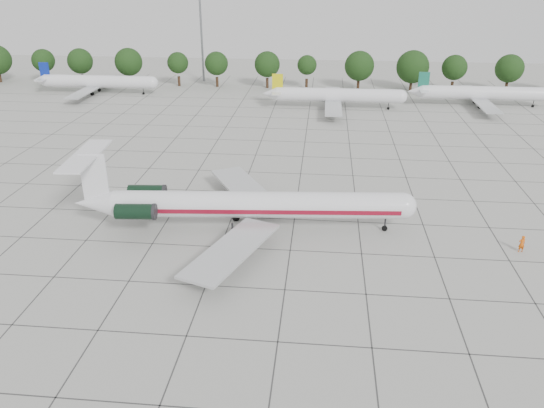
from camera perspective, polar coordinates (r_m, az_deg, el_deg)
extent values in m
plane|color=#A4A39D|center=(60.18, 1.97, -5.00)|extent=(260.00, 260.00, 0.00)
cube|color=#383838|center=(73.59, 2.75, 0.74)|extent=(170.00, 170.00, 0.02)
cylinder|color=silver|center=(63.20, -1.53, -0.06)|extent=(34.68, 5.87, 3.17)
sphere|color=silver|center=(64.77, 13.91, -0.19)|extent=(3.17, 3.17, 3.17)
cone|color=silver|center=(67.02, -18.58, 0.08)|extent=(5.03, 3.53, 3.17)
cube|color=maroon|center=(64.75, -1.47, 0.33)|extent=(33.48, 2.69, 0.53)
cube|color=maroon|center=(61.85, -1.60, -0.88)|extent=(33.48, 2.69, 0.53)
cube|color=#B7BABC|center=(71.76, -3.13, 1.88)|extent=(10.93, 14.70, 0.29)
cube|color=#B7BABC|center=(56.27, -4.36, -4.90)|extent=(9.17, 15.02, 0.29)
cube|color=black|center=(67.11, -13.41, 1.02)|extent=(2.20, 1.41, 0.24)
cylinder|color=black|center=(67.70, -13.27, 1.25)|extent=(4.73, 2.18, 1.82)
cube|color=black|center=(63.31, -14.30, -0.53)|extent=(2.20, 1.41, 0.24)
cylinder|color=black|center=(62.72, -14.45, -0.79)|extent=(4.73, 2.18, 1.82)
cube|color=silver|center=(65.61, -18.57, 2.74)|extent=(3.08, 0.51, 5.76)
cube|color=silver|center=(64.96, -19.45, 4.94)|extent=(3.77, 11.70, 0.21)
cylinder|color=black|center=(65.40, 12.06, -2.12)|extent=(0.21, 0.21, 1.82)
cylinder|color=black|center=(65.66, 12.02, -2.57)|extent=(0.69, 0.32, 0.67)
cylinder|color=black|center=(66.53, -3.89, -0.80)|extent=(0.25, 0.25, 1.73)
cylinder|color=black|center=(66.86, -3.88, -1.40)|extent=(1.00, 0.65, 0.96)
cylinder|color=black|center=(62.08, -4.27, -2.77)|extent=(0.25, 0.25, 1.73)
cylinder|color=black|center=(62.43, -4.25, -3.40)|extent=(1.00, 0.65, 0.96)
imported|color=#E3580D|center=(65.66, 25.27, -3.89)|extent=(0.79, 0.58, 2.01)
cylinder|color=silver|center=(140.77, -18.18, 12.42)|extent=(27.20, 3.00, 3.00)
cube|color=#B7BABC|center=(141.40, -18.50, 11.93)|extent=(3.50, 27.20, 0.25)
cube|color=navy|center=(146.14, -23.29, 13.13)|extent=(2.40, 0.25, 3.60)
cylinder|color=black|center=(143.65, -18.08, 11.59)|extent=(0.80, 0.45, 0.80)
cylinder|color=black|center=(139.72, -18.77, 11.16)|extent=(0.80, 0.45, 0.80)
cylinder|color=silver|center=(120.44, 7.11, 11.55)|extent=(27.20, 3.00, 3.00)
cube|color=#B7BABC|center=(120.69, 6.60, 11.02)|extent=(3.50, 27.20, 0.25)
cube|color=#D1C80C|center=(120.30, 0.60, 12.98)|extent=(2.40, 0.25, 3.60)
cylinder|color=black|center=(123.16, 6.56, 10.62)|extent=(0.80, 0.45, 0.80)
cylinder|color=black|center=(118.89, 6.57, 10.12)|extent=(0.80, 0.45, 0.80)
cylinder|color=silver|center=(130.59, 21.79, 11.03)|extent=(27.20, 3.00, 3.00)
cube|color=#B7BABC|center=(130.57, 21.28, 10.56)|extent=(3.50, 27.20, 0.25)
cube|color=#15614D|center=(127.05, 16.02, 12.69)|extent=(2.40, 0.25, 3.60)
cylinder|color=black|center=(132.94, 20.96, 10.21)|extent=(0.80, 0.45, 0.80)
cylinder|color=black|center=(128.82, 21.42, 9.72)|extent=(0.80, 0.45, 0.80)
cylinder|color=#332114|center=(165.48, -27.21, 12.01)|extent=(0.70, 0.70, 2.50)
cylinder|color=#332114|center=(158.86, -23.10, 12.32)|extent=(0.70, 0.70, 2.50)
sphere|color=black|center=(158.08, -23.39, 13.99)|extent=(5.94, 5.94, 5.94)
cylinder|color=#332114|center=(154.33, -19.69, 12.53)|extent=(0.70, 0.70, 2.50)
sphere|color=black|center=(153.53, -19.94, 14.25)|extent=(6.57, 6.57, 6.57)
cylinder|color=#332114|center=(149.30, -14.97, 12.75)|extent=(0.70, 0.70, 2.50)
sphere|color=black|center=(148.47, -15.18, 14.54)|extent=(7.15, 7.15, 7.15)
cylinder|color=#332114|center=(145.29, -9.96, 12.89)|extent=(0.70, 0.70, 2.50)
sphere|color=black|center=(144.44, -10.10, 14.73)|extent=(5.43, 5.43, 5.43)
cylinder|color=#332114|center=(142.96, -5.92, 12.93)|extent=(0.70, 0.70, 2.50)
sphere|color=black|center=(142.09, -6.00, 14.81)|extent=(5.99, 5.99, 5.99)
cylinder|color=#332114|center=(140.97, -0.51, 12.89)|extent=(0.70, 0.70, 2.50)
sphere|color=black|center=(140.09, -0.52, 14.80)|extent=(6.50, 6.50, 6.50)
cylinder|color=#332114|center=(140.27, 3.73, 12.78)|extent=(0.70, 0.70, 2.50)
sphere|color=black|center=(139.39, 3.79, 14.70)|extent=(4.93, 4.93, 4.93)
cylinder|color=#332114|center=(140.46, 9.25, 12.54)|extent=(0.70, 0.70, 2.50)
sphere|color=black|center=(139.58, 9.38, 14.45)|extent=(7.40, 7.40, 7.40)
cylinder|color=#332114|center=(141.88, 14.69, 12.19)|extent=(0.70, 0.70, 2.50)
sphere|color=black|center=(141.01, 14.90, 14.07)|extent=(8.08, 8.08, 8.08)
cylinder|color=#332114|center=(143.80, 18.78, 11.86)|extent=(0.70, 0.70, 2.50)
sphere|color=black|center=(142.94, 19.04, 13.71)|extent=(6.17, 6.17, 6.17)
cylinder|color=#332114|center=(147.29, 23.87, 11.36)|extent=(0.70, 0.70, 2.50)
sphere|color=black|center=(146.45, 24.19, 13.16)|extent=(6.82, 6.82, 6.82)
cylinder|color=slate|center=(149.02, -7.60, 17.71)|extent=(0.56, 0.56, 25.00)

